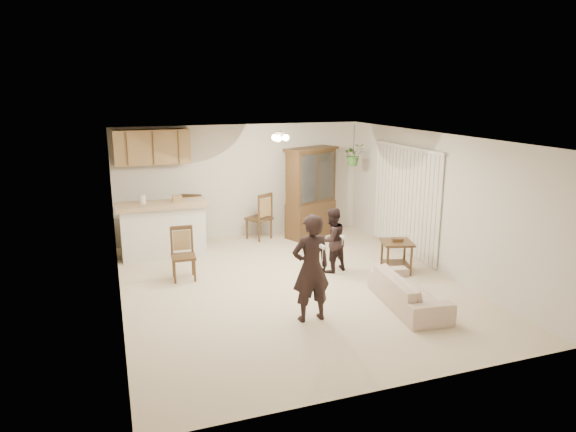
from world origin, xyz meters
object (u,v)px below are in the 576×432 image
object	(u,v)px
china_hutch	(311,193)
chair_hutch_left	(190,232)
chair_bar	(184,265)
chair_hutch_right	(259,226)
adult	(311,260)
side_table	(396,256)
sofa	(409,283)
child	(332,236)

from	to	relation	value
china_hutch	chair_hutch_left	bearing A→B (deg)	152.69
chair_bar	chair_hutch_right	bearing A→B (deg)	48.72
adult	chair_hutch_left	world-z (taller)	adult
adult	side_table	distance (m)	2.63
chair_bar	chair_hutch_left	distance (m)	2.01
side_table	chair_hutch_right	bearing A→B (deg)	121.05
sofa	china_hutch	xyz separation A→B (m)	(0.03, 4.11, 0.62)
chair_bar	china_hutch	bearing A→B (deg)	33.58
china_hutch	side_table	world-z (taller)	china_hutch
chair_hutch_right	adult	bearing A→B (deg)	54.57
adult	child	xyz separation A→B (m)	(1.11, 1.76, -0.22)
sofa	child	size ratio (longest dim) A/B	1.39
adult	child	bearing A→B (deg)	-124.67
chair_hutch_left	chair_bar	bearing A→B (deg)	-74.42
sofa	china_hutch	world-z (taller)	china_hutch
sofa	child	distance (m)	1.89
adult	chair_hutch_right	size ratio (longest dim) A/B	1.72
chair_hutch_right	chair_hutch_left	bearing A→B (deg)	-29.00
china_hutch	chair_hutch_left	distance (m)	2.79
adult	chair_bar	world-z (taller)	adult
chair_hutch_right	chair_bar	bearing A→B (deg)	16.23
sofa	china_hutch	distance (m)	4.15
child	side_table	xyz separation A→B (m)	(1.09, -0.43, -0.37)
child	adult	bearing A→B (deg)	39.89
china_hutch	chair_bar	size ratio (longest dim) A/B	2.16
adult	child	size ratio (longest dim) A/B	1.33
child	chair_hutch_left	bearing A→B (deg)	-66.13
chair_bar	chair_hutch_right	distance (m)	2.77
chair_hutch_right	china_hutch	bearing A→B (deg)	143.27
chair_hutch_left	chair_hutch_right	world-z (taller)	chair_hutch_left
sofa	adult	bearing A→B (deg)	95.06
china_hutch	chair_hutch_left	world-z (taller)	china_hutch
chair_bar	chair_hutch_right	xyz separation A→B (m)	(1.94, 1.97, 0.03)
china_hutch	chair_hutch_right	bearing A→B (deg)	148.33
china_hutch	side_table	size ratio (longest dim) A/B	3.05
sofa	chair_hutch_right	size ratio (longest dim) A/B	1.79
chair_hutch_left	adult	bearing A→B (deg)	-48.29
adult	chair_bar	distance (m)	2.76
chair_bar	sofa	bearing A→B (deg)	-33.37
adult	chair_hutch_right	xyz separation A→B (m)	(0.46, 4.21, -0.61)
chair_bar	chair_hutch_right	world-z (taller)	chair_hutch_right
adult	china_hutch	size ratio (longest dim) A/B	0.90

